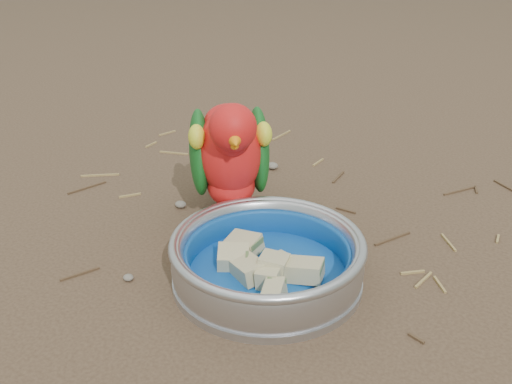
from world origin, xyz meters
The scene contains 6 objects.
ground centered at (0.00, 0.00, 0.00)m, with size 60.00×60.00×0.00m, color #4D3828.
food_bowl centered at (0.02, -0.03, 0.01)m, with size 0.24×0.24×0.02m, color #B2B2BA.
bowl_wall centered at (0.02, -0.03, 0.04)m, with size 0.24×0.24×0.04m, color #B2B2BA, non-canonical shape.
fruit_wedges centered at (0.02, -0.03, 0.03)m, with size 0.14×0.14×0.03m, color tan, non-canonical shape.
lory_parrot centered at (-0.10, 0.07, 0.10)m, with size 0.11×0.24×0.19m, color red, non-canonical shape.
ground_debris centered at (0.04, 0.09, 0.00)m, with size 0.90×0.80×0.01m, color olive, non-canonical shape.
Camera 1 is at (0.34, -0.53, 0.41)m, focal length 40.00 mm.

